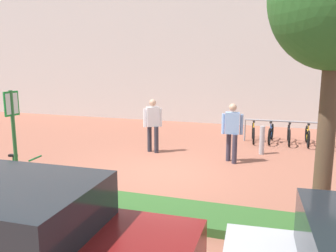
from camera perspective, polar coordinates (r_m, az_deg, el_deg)
name	(u,v)px	position (r m, az deg, el deg)	size (l,w,h in m)	color
ground_plane	(158,172)	(9.35, -1.63, -7.52)	(60.00, 60.00, 0.00)	#9E5B47
building_facade	(217,15)	(17.05, 8.10, 17.56)	(28.00, 1.20, 10.00)	silver
planter_strip	(116,205)	(7.18, -8.44, -12.70)	(7.00, 1.10, 0.16)	#336028
parking_sign_post	(13,128)	(8.08, -23.96, -0.25)	(0.08, 0.36, 2.31)	#2D7238
bike_at_sign	(22,177)	(8.55, -22.79, -7.68)	(1.68, 0.42, 0.86)	black
bike_rack_cluster	(298,135)	(13.12, 20.50, -1.34)	(3.76, 1.61, 0.83)	#99999E
bollard_steel	(262,140)	(11.37, 15.11, -2.25)	(0.16, 0.16, 0.90)	#ADADB2
person_shirt_white	(153,122)	(11.13, -2.50, 0.63)	(0.53, 0.42, 1.72)	#2D2D38
person_shirt_blue	(232,129)	(10.16, 10.45, -0.49)	(0.61, 0.37, 1.72)	#383342
car_maroon_wagon	(9,246)	(4.74, -24.59, -17.44)	(4.34, 2.10, 1.54)	maroon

